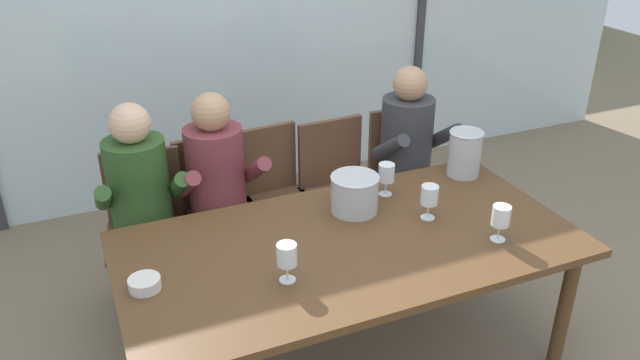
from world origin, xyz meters
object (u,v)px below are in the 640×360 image
object	(u,v)px
dining_table	(350,253)
ice_bucket_primary	(465,153)
wine_glass_center_pour	(501,217)
chair_near_window_right	(405,169)
chair_near_curtain	(147,219)
chair_right_of_center	(337,182)
ice_bucket_secondary	(354,193)
chair_left_of_center	(217,202)
wine_glass_by_right_taster	(386,174)
wine_glass_near_bucket	(429,197)
person_olive_shirt	(143,202)
person_maroon_top	(221,187)
person_charcoal_jacket	(413,152)
tasting_bowl	(145,284)
chair_center	(272,191)
wine_glass_by_left_taster	(287,255)

from	to	relation	value
dining_table	ice_bucket_primary	xyz separation A→B (m)	(0.88, 0.38, 0.20)
wine_glass_center_pour	chair_near_window_right	bearing A→B (deg)	79.93
chair_near_curtain	chair_right_of_center	bearing A→B (deg)	8.12
chair_near_window_right	wine_glass_center_pour	size ratio (longest dim) A/B	5.16
ice_bucket_secondary	dining_table	bearing A→B (deg)	-119.66
chair_left_of_center	wine_glass_by_right_taster	bearing A→B (deg)	-41.99
ice_bucket_primary	wine_glass_near_bucket	distance (m)	0.55
person_olive_shirt	ice_bucket_secondary	distance (m)	1.11
chair_near_window_right	person_olive_shirt	xyz separation A→B (m)	(-1.65, -0.12, 0.17)
chair_near_curtain	person_maroon_top	world-z (taller)	person_maroon_top
dining_table	ice_bucket_secondary	xyz separation A→B (m)	(0.14, 0.25, 0.17)
ice_bucket_secondary	wine_glass_center_pour	world-z (taller)	ice_bucket_secondary
person_charcoal_jacket	wine_glass_near_bucket	distance (m)	0.86
chair_near_window_right	person_charcoal_jacket	world-z (taller)	person_charcoal_jacket
tasting_bowl	chair_center	bearing A→B (deg)	48.12
chair_near_window_right	ice_bucket_secondary	world-z (taller)	ice_bucket_secondary
chair_near_curtain	ice_bucket_secondary	bearing A→B (deg)	-27.81
chair_left_of_center	wine_glass_near_bucket	size ratio (longest dim) A/B	5.16
ice_bucket_primary	tasting_bowl	distance (m)	1.84
ice_bucket_primary	wine_glass_center_pour	xyz separation A→B (m)	(-0.25, -0.64, -0.01)
chair_right_of_center	chair_near_window_right	size ratio (longest dim) A/B	1.00
dining_table	person_maroon_top	distance (m)	0.90
person_olive_shirt	person_charcoal_jacket	bearing A→B (deg)	0.35
chair_center	ice_bucket_secondary	distance (m)	0.81
chair_center	ice_bucket_secondary	size ratio (longest dim) A/B	3.71
chair_right_of_center	person_maroon_top	world-z (taller)	person_maroon_top
chair_left_of_center	dining_table	bearing A→B (deg)	-70.46
ice_bucket_primary	wine_glass_near_bucket	world-z (taller)	ice_bucket_primary
person_maroon_top	chair_near_curtain	bearing A→B (deg)	159.52
chair_near_curtain	person_charcoal_jacket	bearing A→B (deg)	3.91
chair_right_of_center	chair_center	bearing A→B (deg)	170.91
ice_bucket_primary	ice_bucket_secondary	xyz separation A→B (m)	(-0.73, -0.13, -0.03)
wine_glass_by_left_taster	person_olive_shirt	bearing A→B (deg)	114.31
wine_glass_center_pour	wine_glass_by_left_taster	bearing A→B (deg)	175.09
person_charcoal_jacket	wine_glass_by_right_taster	world-z (taller)	person_charcoal_jacket
wine_glass_by_right_taster	chair_left_of_center	bearing A→B (deg)	140.34
chair_near_curtain	person_maroon_top	xyz separation A→B (m)	(0.40, -0.12, 0.17)
person_olive_shirt	wine_glass_by_right_taster	size ratio (longest dim) A/B	7.00
tasting_bowl	wine_glass_by_right_taster	size ratio (longest dim) A/B	0.76
chair_near_window_right	person_maroon_top	xyz separation A→B (m)	(-1.23, -0.12, 0.17)
person_maroon_top	ice_bucket_secondary	distance (m)	0.78
wine_glass_near_bucket	chair_center	bearing A→B (deg)	117.52
chair_right_of_center	ice_bucket_primary	distance (m)	0.82
person_olive_shirt	wine_glass_center_pour	bearing A→B (deg)	-36.05
chair_near_window_right	ice_bucket_primary	world-z (taller)	ice_bucket_primary
ice_bucket_secondary	wine_glass_by_left_taster	world-z (taller)	ice_bucket_secondary
wine_glass_by_left_taster	tasting_bowl	bearing A→B (deg)	162.95
chair_right_of_center	person_charcoal_jacket	bearing A→B (deg)	-16.97
ice_bucket_secondary	chair_center	bearing A→B (deg)	104.62
person_maroon_top	ice_bucket_primary	size ratio (longest dim) A/B	4.74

